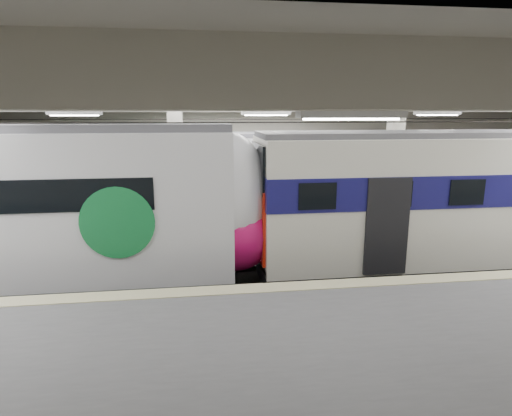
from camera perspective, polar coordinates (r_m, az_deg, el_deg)
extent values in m
cube|color=black|center=(13.35, 2.59, -9.50)|extent=(36.00, 24.00, 0.10)
cube|color=silver|center=(12.37, 2.86, 15.27)|extent=(36.00, 24.00, 0.20)
cube|color=beige|center=(22.38, -1.90, 6.93)|extent=(30.00, 0.10, 5.50)
cube|color=#59595C|center=(7.53, 12.25, -23.74)|extent=(30.00, 7.00, 1.10)
cube|color=beige|center=(9.97, 6.02, -10.28)|extent=(30.00, 0.50, 0.02)
cube|color=beige|center=(15.34, -10.46, 4.08)|extent=(0.50, 0.50, 5.50)
cube|color=beige|center=(16.94, 17.75, 4.49)|extent=(0.50, 0.50, 5.50)
cube|color=beige|center=(12.36, 2.84, 13.88)|extent=(30.00, 18.00, 0.50)
cube|color=#59544C|center=(13.30, 2.60, -8.98)|extent=(30.00, 1.52, 0.16)
cube|color=#59544C|center=(18.46, -0.43, -2.74)|extent=(30.00, 1.52, 0.16)
cylinder|color=black|center=(12.37, 2.82, 11.34)|extent=(30.00, 0.03, 0.03)
cylinder|color=black|center=(17.80, -0.45, 11.75)|extent=(30.00, 0.03, 0.03)
cube|color=white|center=(10.40, 4.87, 12.27)|extent=(26.00, 8.40, 0.12)
ellipsoid|color=white|center=(12.44, -3.49, 1.08)|extent=(2.35, 2.90, 3.90)
ellipsoid|color=#CA105C|center=(12.65, -2.90, -2.79)|extent=(2.49, 2.96, 2.39)
cylinder|color=#177E3B|center=(11.17, -18.00, -1.91)|extent=(1.84, 0.06, 1.84)
cube|color=silver|center=(14.98, 26.38, 1.33)|extent=(13.22, 2.90, 3.76)
cube|color=navy|center=(14.90, 26.55, 3.03)|extent=(13.26, 2.96, 0.92)
cube|color=red|center=(12.67, 0.27, -1.63)|extent=(0.08, 2.46, 2.07)
cube|color=black|center=(12.37, 0.28, 5.48)|extent=(0.08, 2.32, 1.35)
cube|color=#4C4C51|center=(14.76, 27.13, 8.81)|extent=(13.22, 2.26, 0.16)
cube|color=black|center=(15.46, 25.65, -6.07)|extent=(13.22, 2.03, 0.70)
cube|color=white|center=(18.26, -19.48, 3.32)|extent=(12.91, 2.81, 3.49)
cube|color=#177E3B|center=(18.20, -19.59, 4.74)|extent=(12.95, 2.87, 0.74)
cube|color=#4C4C51|center=(18.08, -19.92, 9.07)|extent=(12.90, 2.35, 0.16)
cube|color=black|center=(18.65, -19.05, -2.59)|extent=(12.91, 2.54, 0.60)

